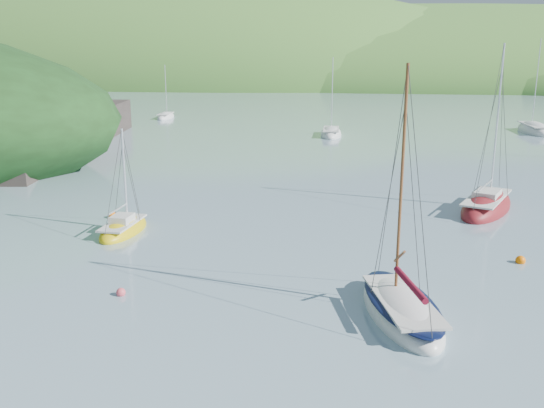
% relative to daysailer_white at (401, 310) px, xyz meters
% --- Properties ---
extents(ground, '(700.00, 700.00, 0.00)m').
position_rel_daysailer_white_xyz_m(ground, '(-5.31, -1.00, -0.23)').
color(ground, slate).
rests_on(ground, ground).
extents(shoreline_hills, '(690.00, 135.00, 56.00)m').
position_rel_daysailer_white_xyz_m(shoreline_hills, '(-14.97, 171.42, -0.23)').
color(shoreline_hills, '#40772D').
rests_on(shoreline_hills, ground).
extents(daysailer_white, '(4.15, 6.96, 10.06)m').
position_rel_daysailer_white_xyz_m(daysailer_white, '(0.00, 0.00, 0.00)').
color(daysailer_white, white).
rests_on(daysailer_white, ground).
extents(sloop_red, '(5.08, 7.88, 11.04)m').
position_rel_daysailer_white_xyz_m(sloop_red, '(5.68, 16.60, -0.01)').
color(sloop_red, maroon).
rests_on(sloop_red, ground).
extents(sailboat_yellow, '(1.91, 4.70, 6.21)m').
position_rel_daysailer_white_xyz_m(sailboat_yellow, '(-14.80, 8.26, -0.06)').
color(sailboat_yellow, gold).
rests_on(sailboat_yellow, ground).
extents(distant_sloop_a, '(2.75, 6.84, 9.58)m').
position_rel_daysailer_white_xyz_m(distant_sloop_a, '(-6.60, 47.94, -0.06)').
color(distant_sloop_a, white).
rests_on(distant_sloop_a, ground).
extents(distant_sloop_b, '(3.63, 8.54, 11.86)m').
position_rel_daysailer_white_xyz_m(distant_sloop_b, '(17.12, 54.87, -0.03)').
color(distant_sloop_b, white).
rests_on(distant_sloop_b, ground).
extents(distant_sloop_c, '(2.51, 5.86, 8.14)m').
position_rel_daysailer_white_xyz_m(distant_sloop_c, '(-31.43, 61.42, -0.07)').
color(distant_sloop_c, white).
rests_on(distant_sloop_c, ground).
extents(mooring_buoys, '(22.85, 11.35, 0.49)m').
position_rel_daysailer_white_xyz_m(mooring_buoys, '(-7.35, 7.11, -0.11)').
color(mooring_buoys, '#E24D59').
rests_on(mooring_buoys, ground).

